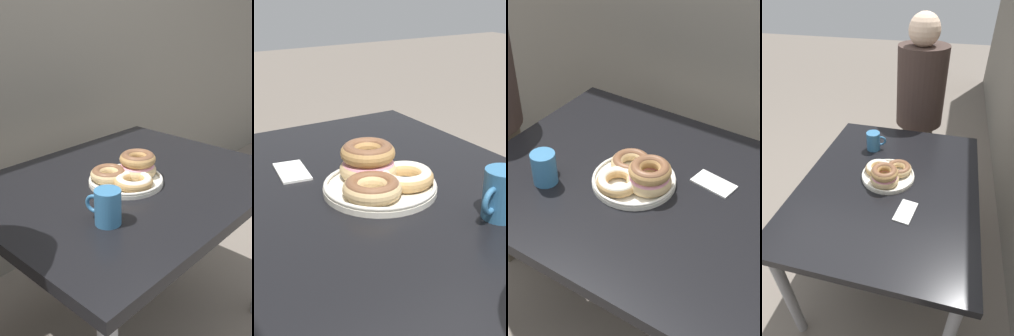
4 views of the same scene
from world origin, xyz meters
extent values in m
cube|color=black|center=(0.00, 0.35, 0.72)|extent=(1.10, 0.87, 0.04)
cylinder|color=#99999E|center=(-0.49, 0.73, 0.35)|extent=(0.05, 0.05, 0.70)
cylinder|color=silver|center=(-0.03, 0.34, 0.75)|extent=(0.27, 0.27, 0.01)
torus|color=silver|center=(-0.03, 0.34, 0.76)|extent=(0.27, 0.27, 0.01)
torus|color=#D6B27A|center=(0.02, 0.33, 0.78)|extent=(0.20, 0.20, 0.04)
torus|color=pink|center=(0.02, 0.33, 0.78)|extent=(0.19, 0.19, 0.03)
torus|color=#D6B27A|center=(-0.07, 0.38, 0.77)|extent=(0.18, 0.18, 0.04)
torus|color=brown|center=(-0.07, 0.38, 0.78)|extent=(0.16, 0.16, 0.03)
torus|color=tan|center=(-0.06, 0.28, 0.77)|extent=(0.18, 0.18, 0.04)
torus|color=silver|center=(-0.06, 0.28, 0.78)|extent=(0.17, 0.17, 0.03)
torus|color=#B2844C|center=(0.03, 0.33, 0.82)|extent=(0.18, 0.18, 0.04)
torus|color=brown|center=(0.03, 0.33, 0.83)|extent=(0.17, 0.17, 0.03)
cylinder|color=teal|center=(-0.27, 0.19, 0.79)|extent=(0.08, 0.08, 0.11)
cylinder|color=#382114|center=(-0.27, 0.19, 0.84)|extent=(0.06, 0.06, 0.00)
torus|color=teal|center=(-0.29, 0.23, 0.79)|extent=(0.03, 0.06, 0.06)
cube|color=white|center=(0.18, 0.47, 0.74)|extent=(0.14, 0.09, 0.01)
camera|label=1|loc=(-0.94, -0.50, 1.32)|focal=40.00mm
camera|label=2|loc=(-0.89, 0.87, 1.22)|focal=50.00mm
camera|label=3|loc=(0.61, -0.64, 1.69)|focal=50.00mm
camera|label=4|loc=(0.98, 0.59, 1.59)|focal=28.00mm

